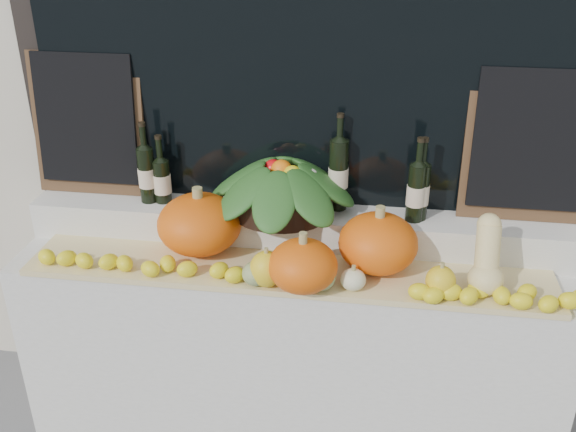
{
  "coord_description": "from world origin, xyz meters",
  "views": [
    {
      "loc": [
        0.33,
        -0.76,
        2.24
      ],
      "look_at": [
        0.0,
        1.45,
        1.12
      ],
      "focal_mm": 40.0,
      "sensor_mm": 36.0,
      "label": 1
    }
  ],
  "objects_px": {
    "pumpkin_right": "(378,243)",
    "wine_bottle_tall": "(338,174)",
    "butternut_squash": "(487,259)",
    "produce_bowl": "(282,186)",
    "pumpkin_left": "(200,224)"
  },
  "relations": [
    {
      "from": "pumpkin_right",
      "to": "wine_bottle_tall",
      "type": "height_order",
      "value": "wine_bottle_tall"
    },
    {
      "from": "pumpkin_right",
      "to": "pumpkin_left",
      "type": "bearing_deg",
      "value": 176.5
    },
    {
      "from": "pumpkin_left",
      "to": "wine_bottle_tall",
      "type": "xyz_separation_m",
      "value": [
        0.55,
        0.21,
        0.17
      ]
    },
    {
      "from": "butternut_squash",
      "to": "produce_bowl",
      "type": "xyz_separation_m",
      "value": [
        -0.81,
        0.28,
        0.12
      ]
    },
    {
      "from": "wine_bottle_tall",
      "to": "butternut_squash",
      "type": "bearing_deg",
      "value": -30.12
    },
    {
      "from": "pumpkin_left",
      "to": "pumpkin_right",
      "type": "xyz_separation_m",
      "value": [
        0.73,
        -0.04,
        -0.01
      ]
    },
    {
      "from": "pumpkin_right",
      "to": "butternut_squash",
      "type": "height_order",
      "value": "butternut_squash"
    },
    {
      "from": "pumpkin_left",
      "to": "produce_bowl",
      "type": "bearing_deg",
      "value": 26.04
    },
    {
      "from": "produce_bowl",
      "to": "butternut_squash",
      "type": "bearing_deg",
      "value": -19.03
    },
    {
      "from": "butternut_squash",
      "to": "produce_bowl",
      "type": "height_order",
      "value": "produce_bowl"
    },
    {
      "from": "pumpkin_left",
      "to": "produce_bowl",
      "type": "xyz_separation_m",
      "value": [
        0.32,
        0.16,
        0.12
      ]
    },
    {
      "from": "butternut_squash",
      "to": "wine_bottle_tall",
      "type": "bearing_deg",
      "value": 149.88
    },
    {
      "from": "pumpkin_right",
      "to": "butternut_squash",
      "type": "relative_size",
      "value": 1.1
    },
    {
      "from": "pumpkin_left",
      "to": "pumpkin_right",
      "type": "bearing_deg",
      "value": -3.5
    },
    {
      "from": "wine_bottle_tall",
      "to": "pumpkin_right",
      "type": "bearing_deg",
      "value": -54.88
    }
  ]
}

